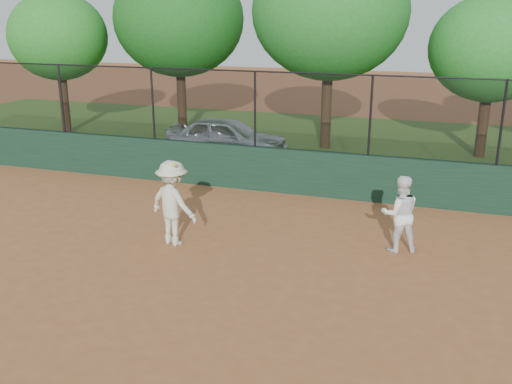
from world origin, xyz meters
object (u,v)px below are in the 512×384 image
(parked_car, at_px, (227,138))
(tree_2, at_px, (330,12))
(tree_3, at_px, (492,49))
(player_main, at_px, (173,203))
(player_second, at_px, (400,214))
(tree_1, at_px, (179,19))
(tree_0, at_px, (58,37))

(parked_car, height_order, tree_2, tree_2)
(tree_3, bearing_deg, player_main, -122.25)
(player_second, xyz_separation_m, tree_1, (-9.20, 9.25, 3.58))
(parked_car, xyz_separation_m, tree_3, (7.94, 2.90, 2.83))
(player_main, xyz_separation_m, tree_1, (-4.74, 10.35, 3.47))
(parked_car, relative_size, tree_0, 0.74)
(tree_1, xyz_separation_m, tree_2, (5.89, -0.64, 0.27))
(player_second, height_order, tree_1, tree_1)
(parked_car, relative_size, player_main, 2.18)
(tree_0, bearing_deg, tree_2, 4.48)
(tree_0, xyz_separation_m, tree_1, (4.39, 1.45, 0.64))
(tree_0, bearing_deg, tree_1, 18.30)
(parked_car, height_order, tree_3, tree_3)
(parked_car, distance_m, tree_2, 5.45)
(parked_car, distance_m, player_main, 7.33)
(tree_0, height_order, tree_3, tree_0)
(player_main, height_order, tree_1, tree_1)
(parked_car, height_order, tree_1, tree_1)
(parked_car, distance_m, tree_3, 8.91)
(tree_0, distance_m, tree_1, 4.67)
(player_second, height_order, player_main, player_main)
(player_second, distance_m, tree_0, 15.94)
(player_second, height_order, tree_2, tree_2)
(player_second, height_order, tree_0, tree_0)
(tree_1, height_order, tree_3, tree_1)
(player_main, relative_size, tree_0, 0.34)
(parked_car, bearing_deg, tree_1, 43.42)
(player_second, bearing_deg, parked_car, -63.54)
(tree_1, relative_size, tree_2, 0.94)
(tree_0, bearing_deg, player_main, -44.27)
(tree_0, distance_m, tree_2, 10.35)
(tree_1, relative_size, tree_3, 1.25)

